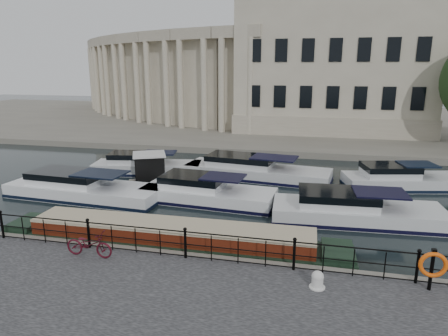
{
  "coord_description": "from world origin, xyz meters",
  "views": [
    {
      "loc": [
        4.47,
        -15.25,
        7.52
      ],
      "look_at": [
        0.5,
        2.0,
        3.0
      ],
      "focal_mm": 32.0,
      "sensor_mm": 36.0,
      "label": 1
    }
  ],
  "objects_px": {
    "mooring_bollard": "(318,280)",
    "bicycle": "(89,244)",
    "harbour_hut": "(150,171)",
    "life_ring_post": "(433,265)",
    "narrowboat": "(171,242)"
  },
  "relations": [
    {
      "from": "mooring_bollard",
      "to": "bicycle",
      "type": "bearing_deg",
      "value": 177.73
    },
    {
      "from": "life_ring_post",
      "to": "harbour_hut",
      "type": "bearing_deg",
      "value": 143.02
    },
    {
      "from": "narrowboat",
      "to": "life_ring_post",
      "type": "bearing_deg",
      "value": -12.31
    },
    {
      "from": "bicycle",
      "to": "mooring_bollard",
      "type": "relative_size",
      "value": 3.18
    },
    {
      "from": "life_ring_post",
      "to": "bicycle",
      "type": "bearing_deg",
      "value": -178.65
    },
    {
      "from": "bicycle",
      "to": "life_ring_post",
      "type": "xyz_separation_m",
      "value": [
        11.89,
        0.28,
        0.4
      ]
    },
    {
      "from": "mooring_bollard",
      "to": "life_ring_post",
      "type": "xyz_separation_m",
      "value": [
        3.51,
        0.61,
        0.61
      ]
    },
    {
      "from": "mooring_bollard",
      "to": "narrowboat",
      "type": "xyz_separation_m",
      "value": [
        -6.0,
        2.57,
        -0.46
      ]
    },
    {
      "from": "narrowboat",
      "to": "mooring_bollard",
      "type": "bearing_deg",
      "value": -23.87
    },
    {
      "from": "bicycle",
      "to": "harbour_hut",
      "type": "relative_size",
      "value": 0.54
    },
    {
      "from": "mooring_bollard",
      "to": "life_ring_post",
      "type": "height_order",
      "value": "life_ring_post"
    },
    {
      "from": "bicycle",
      "to": "harbour_hut",
      "type": "xyz_separation_m",
      "value": [
        -2.24,
        10.93,
        -0.09
      ]
    },
    {
      "from": "life_ring_post",
      "to": "harbour_hut",
      "type": "height_order",
      "value": "harbour_hut"
    },
    {
      "from": "life_ring_post",
      "to": "narrowboat",
      "type": "relative_size",
      "value": 0.1
    },
    {
      "from": "life_ring_post",
      "to": "narrowboat",
      "type": "height_order",
      "value": "life_ring_post"
    }
  ]
}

